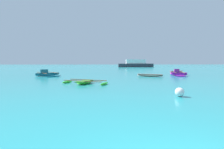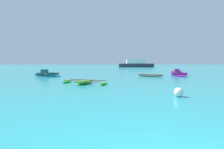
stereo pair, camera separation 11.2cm
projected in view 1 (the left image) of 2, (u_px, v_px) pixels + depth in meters
name	position (u px, v px, depth m)	size (l,w,h in m)	color
moored_boat_0	(150.00, 75.00, 23.29)	(3.42, 1.94, 0.33)	tan
moored_boat_1	(85.00, 82.00, 15.68)	(4.28, 2.99, 0.34)	#40E231
moored_boat_2	(47.00, 74.00, 24.26)	(4.52, 5.01, 0.93)	teal
moored_boat_3	(176.00, 72.00, 29.16)	(2.83, 1.82, 0.46)	pink
moored_boat_4	(178.00, 73.00, 24.90)	(2.56, 4.54, 0.95)	#DB25D0
mooring_buoy_0	(180.00, 92.00, 9.93)	(0.51, 0.51, 0.51)	white
distant_ferry	(136.00, 64.00, 64.40)	(12.71, 2.80, 2.80)	#2D333D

